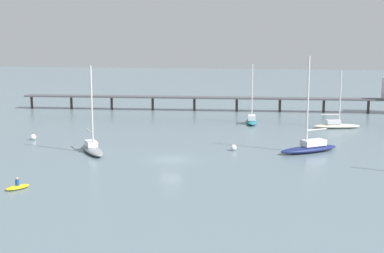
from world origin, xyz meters
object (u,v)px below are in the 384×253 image
Objects in this scene: sailboat_teal at (252,120)px; sailboat_gray at (92,147)px; dinghy_yellow at (17,187)px; mooring_buoy_outer at (233,148)px; pier at (307,93)px; sailboat_navy at (310,146)px; mooring_buoy_mid at (33,137)px; sailboat_cream at (336,125)px.

sailboat_gray is at bearing -125.18° from sailboat_teal.
mooring_buoy_outer is at bearing 48.22° from dinghy_yellow.
pier is at bearing 56.19° from sailboat_gray.
mooring_buoy_mid is (-38.09, 2.05, -0.33)m from sailboat_navy.
sailboat_teal is at bearing 33.64° from mooring_buoy_mid.
sailboat_gray is at bearing -170.49° from sailboat_navy.
sailboat_cream reaches higher than mooring_buoy_mid.
sailboat_cream is at bearing -78.45° from pier.
sailboat_gray is at bearing -143.42° from sailboat_cream.
sailboat_gray reaches higher than pier.
sailboat_gray is 1.09× the size of sailboat_teal.
mooring_buoy_mid is 28.67m from mooring_buoy_outer.
dinghy_yellow is (-28.22, -21.46, -0.52)m from sailboat_navy.
sailboat_teal is at bearing -121.46° from pier.
mooring_buoy_outer is at bearing -5.20° from mooring_buoy_mid.
sailboat_navy is at bearing 9.51° from sailboat_gray.
dinghy_yellow is at bearing -114.60° from sailboat_teal.
sailboat_teal reaches higher than sailboat_cream.
sailboat_teal is 12.23× the size of mooring_buoy_mid.
mooring_buoy_outer is (-9.54, -0.55, -0.35)m from sailboat_navy.
mooring_buoy_mid is (-39.48, -35.77, -3.32)m from pier.
mooring_buoy_mid is (-9.87, 23.51, 0.19)m from dinghy_yellow.
pier is at bearing 74.11° from mooring_buoy_outer.
mooring_buoy_mid reaches higher than mooring_buoy_outer.
sailboat_cream is at bearing -10.24° from sailboat_teal.
sailboat_gray is 32.19m from sailboat_teal.
sailboat_cream is at bearing 21.78° from mooring_buoy_mid.
dinghy_yellow is 25.50m from mooring_buoy_mid.
mooring_buoy_mid is at bearing 174.80° from mooring_buoy_outer.
sailboat_cream is 46.58m from mooring_buoy_mid.
sailboat_navy reaches higher than dinghy_yellow.
mooring_buoy_outer is at bearing -126.49° from sailboat_cream.
sailboat_teal reaches higher than dinghy_yellow.
mooring_buoy_outer is (-14.70, -19.88, -0.22)m from sailboat_cream.
pier is 37.97m from sailboat_navy.
sailboat_navy reaches higher than sailboat_teal.
sailboat_gray is (-28.36, -42.34, -3.05)m from pier.
sailboat_teal is at bearing 87.14° from mooring_buoy_outer.
mooring_buoy_outer is (17.43, 3.97, -0.29)m from sailboat_gray.
sailboat_navy reaches higher than mooring_buoy_outer.
sailboat_cream is (32.13, 23.85, -0.07)m from sailboat_gray.
sailboat_teal is at bearing 111.13° from sailboat_navy.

